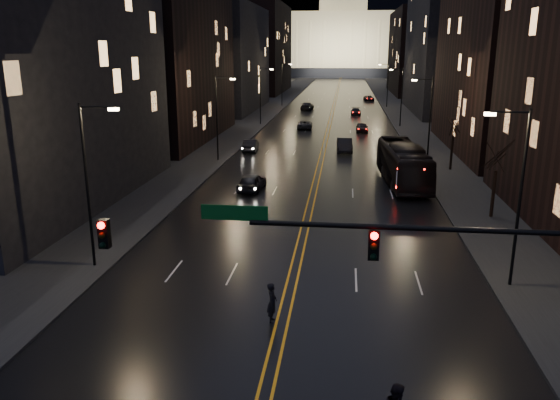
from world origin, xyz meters
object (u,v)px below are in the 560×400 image
(traffic_signal, at_px, (450,262))
(oncoming_car_a, at_px, (252,182))
(oncoming_car_b, at_px, (251,145))
(receding_car_a, at_px, (345,145))
(bus, at_px, (403,164))
(pedestrian_a, at_px, (272,303))

(traffic_signal, relative_size, oncoming_car_a, 3.86)
(oncoming_car_a, bearing_deg, traffic_signal, 116.67)
(oncoming_car_b, height_order, receding_car_a, receding_car_a)
(traffic_signal, xyz_separation_m, oncoming_car_b, (-14.41, 46.29, -4.38))
(traffic_signal, bearing_deg, receding_car_a, 94.13)
(traffic_signal, bearing_deg, oncoming_car_b, 107.29)
(oncoming_car_a, bearing_deg, oncoming_car_b, -75.09)
(traffic_signal, bearing_deg, oncoming_car_a, 111.79)
(bus, height_order, oncoming_car_a, bus)
(oncoming_car_b, relative_size, pedestrian_a, 2.42)
(traffic_signal, xyz_separation_m, oncoming_car_a, (-11.16, 27.91, -4.34))
(oncoming_car_a, bearing_deg, bus, -157.18)
(pedestrian_a, bearing_deg, receding_car_a, -3.85)
(bus, bearing_deg, oncoming_car_a, -166.33)
(bus, bearing_deg, pedestrian_a, -111.10)
(receding_car_a, bearing_deg, traffic_signal, -88.55)
(bus, height_order, receding_car_a, bus)
(oncoming_car_b, distance_m, receding_car_a, 11.04)
(traffic_signal, xyz_separation_m, pedestrian_a, (-6.36, 5.00, -4.19))
(oncoming_car_a, xyz_separation_m, oncoming_car_b, (-3.25, 18.38, -0.03))
(oncoming_car_a, xyz_separation_m, pedestrian_a, (4.80, -22.91, 0.15))
(bus, relative_size, pedestrian_a, 7.00)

